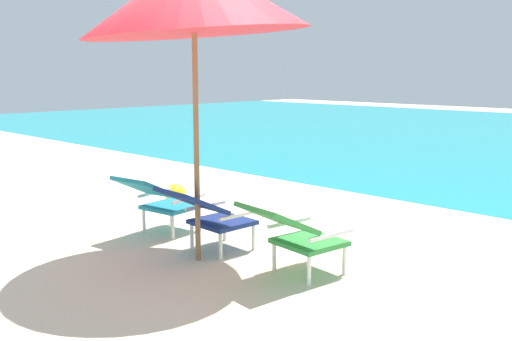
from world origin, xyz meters
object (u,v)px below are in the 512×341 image
(lounge_chair_center, at_px, (208,213))
(beach_ball, at_px, (175,194))
(lounge_chair_right, at_px, (295,231))
(lounge_chair_left, at_px, (160,198))

(lounge_chair_center, relative_size, beach_ball, 3.28)
(lounge_chair_center, height_order, lounge_chair_right, same)
(beach_ball, bearing_deg, lounge_chair_left, -44.22)
(lounge_chair_center, bearing_deg, beach_ball, 150.58)
(lounge_chair_right, relative_size, beach_ball, 3.43)
(lounge_chair_left, relative_size, beach_ball, 3.43)
(lounge_chair_center, xyz_separation_m, beach_ball, (-1.88, 1.06, -0.27))
(lounge_chair_center, bearing_deg, lounge_chair_left, 176.03)
(lounge_chair_center, xyz_separation_m, lounge_chair_right, (1.02, 0.08, 0.00))
(lounge_chair_center, distance_m, beach_ball, 2.18)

